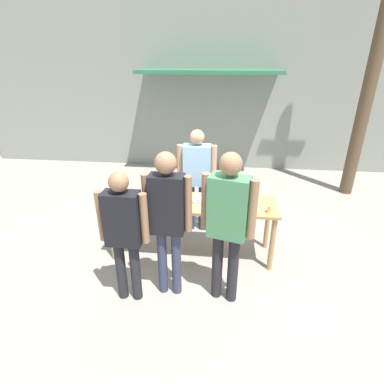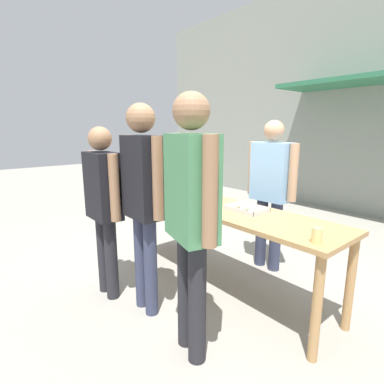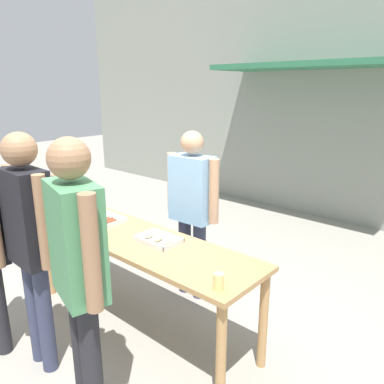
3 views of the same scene
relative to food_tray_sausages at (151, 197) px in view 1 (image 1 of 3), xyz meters
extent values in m
plane|color=gray|center=(0.60, -0.06, -0.87)|extent=(24.00, 24.00, 0.00)
cube|color=gray|center=(0.60, 3.94, 1.38)|extent=(12.00, 0.12, 4.50)
cube|color=#2D704C|center=(0.60, 3.39, 1.53)|extent=(3.20, 1.00, 0.08)
cube|color=tan|center=(0.60, -0.06, -0.03)|extent=(2.35, 0.66, 0.04)
cylinder|color=tan|center=(-0.51, -0.32, -0.46)|extent=(0.07, 0.07, 0.81)
cylinder|color=tan|center=(1.71, -0.32, -0.46)|extent=(0.07, 0.07, 0.81)
cylinder|color=tan|center=(-0.51, 0.21, -0.46)|extent=(0.07, 0.07, 0.81)
cylinder|color=tan|center=(1.71, 0.21, -0.46)|extent=(0.07, 0.07, 0.81)
cube|color=silver|center=(0.00, 0.00, -0.01)|extent=(0.48, 0.29, 0.01)
cube|color=silver|center=(0.00, -0.14, 0.01)|extent=(0.48, 0.01, 0.03)
cube|color=silver|center=(0.00, 0.14, 0.01)|extent=(0.48, 0.01, 0.03)
cube|color=silver|center=(-0.24, 0.00, 0.01)|extent=(0.01, 0.29, 0.03)
cube|color=silver|center=(0.23, 0.00, 0.01)|extent=(0.01, 0.29, 0.03)
cylinder|color=brown|center=(-0.20, 0.01, 0.01)|extent=(0.03, 0.11, 0.02)
cylinder|color=brown|center=(-0.15, 0.01, 0.01)|extent=(0.03, 0.15, 0.03)
cylinder|color=brown|center=(-0.10, -0.01, 0.01)|extent=(0.03, 0.12, 0.03)
cylinder|color=brown|center=(-0.06, 0.00, 0.01)|extent=(0.03, 0.13, 0.02)
cylinder|color=brown|center=(-0.01, -0.01, 0.01)|extent=(0.03, 0.11, 0.03)
cylinder|color=brown|center=(0.05, 0.00, 0.01)|extent=(0.03, 0.13, 0.02)
cylinder|color=brown|center=(0.10, 0.00, 0.01)|extent=(0.04, 0.15, 0.03)
cylinder|color=brown|center=(0.14, 0.00, 0.01)|extent=(0.03, 0.13, 0.02)
cylinder|color=brown|center=(0.19, 0.00, 0.01)|extent=(0.04, 0.14, 0.03)
cube|color=silver|center=(0.80, 0.00, -0.01)|extent=(0.37, 0.25, 0.01)
cube|color=silver|center=(0.80, -0.12, 0.01)|extent=(0.37, 0.01, 0.03)
cube|color=silver|center=(0.80, 0.12, 0.01)|extent=(0.37, 0.01, 0.03)
cube|color=silver|center=(0.62, 0.00, 0.01)|extent=(0.01, 0.25, 0.03)
cube|color=silver|center=(0.98, 0.00, 0.01)|extent=(0.01, 0.25, 0.03)
ellipsoid|color=beige|center=(0.69, 0.00, 0.02)|extent=(0.06, 0.10, 0.05)
ellipsoid|color=beige|center=(0.80, 0.00, 0.02)|extent=(0.07, 0.11, 0.05)
ellipsoid|color=beige|center=(0.91, 0.01, 0.02)|extent=(0.06, 0.10, 0.04)
cylinder|color=#567A38|center=(-0.43, -0.27, 0.02)|extent=(0.08, 0.08, 0.08)
cylinder|color=#B2B2B7|center=(-0.43, -0.27, 0.07)|extent=(0.07, 0.07, 0.01)
cylinder|color=gold|center=(-0.33, -0.25, 0.02)|extent=(0.08, 0.08, 0.08)
cylinder|color=#B2B2B7|center=(-0.33, -0.25, 0.07)|extent=(0.07, 0.07, 0.01)
cylinder|color=#DBC67A|center=(1.64, -0.27, 0.04)|extent=(0.07, 0.07, 0.11)
cylinder|color=#333851|center=(0.51, 0.65, -0.46)|extent=(0.13, 0.13, 0.82)
cylinder|color=#333851|center=(0.70, 0.66, -0.46)|extent=(0.13, 0.13, 0.82)
cube|color=#84B2DB|center=(0.60, 0.65, 0.28)|extent=(0.44, 0.25, 0.65)
sphere|color=tan|center=(0.60, 0.65, 0.73)|extent=(0.22, 0.22, 0.22)
cylinder|color=tan|center=(0.34, 0.64, 0.29)|extent=(0.10, 0.10, 0.62)
cylinder|color=tan|center=(0.86, 0.66, 0.29)|extent=(0.10, 0.10, 0.62)
cylinder|color=#232328|center=(0.04, -1.04, -0.47)|extent=(0.12, 0.12, 0.78)
cylinder|color=#232328|center=(-0.13, -1.04, -0.47)|extent=(0.12, 0.12, 0.78)
cube|color=black|center=(-0.05, -1.04, 0.23)|extent=(0.39, 0.22, 0.62)
sphere|color=#936B4C|center=(-0.05, -1.04, 0.66)|extent=(0.21, 0.21, 0.21)
cylinder|color=#936B4C|center=(0.20, -1.04, 0.25)|extent=(0.09, 0.09, 0.59)
cylinder|color=#936B4C|center=(-0.29, -1.04, 0.25)|extent=(0.09, 0.09, 0.59)
cylinder|color=#232328|center=(1.18, -0.94, -0.42)|extent=(0.13, 0.13, 0.89)
cylinder|color=#232328|center=(1.00, -0.90, -0.42)|extent=(0.13, 0.13, 0.89)
cube|color=#478456|center=(1.09, -0.92, 0.37)|extent=(0.47, 0.33, 0.70)
sphere|color=#936B4C|center=(1.09, -0.92, 0.86)|extent=(0.24, 0.24, 0.24)
cylinder|color=#936B4C|center=(1.34, -0.99, 0.39)|extent=(0.09, 0.09, 0.67)
cylinder|color=#936B4C|center=(0.84, -0.85, 0.39)|extent=(0.09, 0.09, 0.67)
cylinder|color=#333851|center=(0.51, -0.89, -0.43)|extent=(0.11, 0.11, 0.87)
cylinder|color=#333851|center=(0.34, -0.89, -0.43)|extent=(0.11, 0.11, 0.87)
cube|color=black|center=(0.42, -0.89, 0.35)|extent=(0.39, 0.22, 0.69)
sphere|color=#936B4C|center=(0.42, -0.89, 0.83)|extent=(0.24, 0.24, 0.24)
cylinder|color=#936B4C|center=(0.65, -0.90, 0.37)|extent=(0.09, 0.09, 0.66)
cylinder|color=#936B4C|center=(0.19, -0.89, 0.37)|extent=(0.09, 0.09, 0.66)
cylinder|color=brown|center=(3.69, 2.52, 2.04)|extent=(0.25, 0.25, 5.81)
camera|label=1|loc=(1.02, -3.78, 1.83)|focal=28.00mm
camera|label=2|loc=(2.58, -2.15, 0.75)|focal=28.00mm
camera|label=3|loc=(2.93, -1.99, 1.24)|focal=35.00mm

